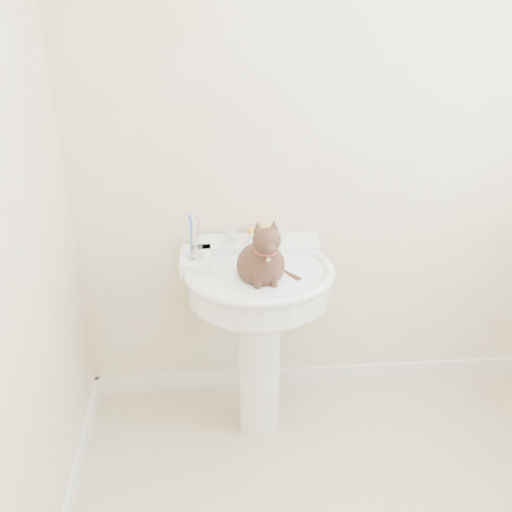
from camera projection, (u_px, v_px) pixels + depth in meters
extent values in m
cube|color=white|center=(318.00, 375.00, 3.01)|extent=(2.20, 0.02, 0.09)
cylinder|color=white|center=(259.00, 369.00, 2.61)|extent=(0.18, 0.18, 0.65)
cylinder|color=white|center=(259.00, 284.00, 2.41)|extent=(0.57, 0.57, 0.12)
ellipsoid|color=white|center=(259.00, 297.00, 2.44)|extent=(0.53, 0.46, 0.21)
torus|color=white|center=(260.00, 272.00, 2.39)|extent=(0.61, 0.61, 0.04)
cube|color=white|center=(255.00, 246.00, 2.56)|extent=(0.54, 0.14, 0.06)
cube|color=white|center=(196.00, 261.00, 2.44)|extent=(0.12, 0.19, 0.06)
cylinder|color=silver|center=(256.00, 239.00, 2.50)|extent=(0.05, 0.05, 0.05)
cylinder|color=silver|center=(257.00, 238.00, 2.44)|extent=(0.04, 0.04, 0.14)
sphere|color=white|center=(230.00, 234.00, 2.50)|extent=(0.06, 0.06, 0.06)
sphere|color=white|center=(282.00, 232.00, 2.52)|extent=(0.06, 0.06, 0.06)
cube|color=orange|center=(261.00, 232.00, 2.58)|extent=(0.10, 0.08, 0.03)
cylinder|color=silver|center=(195.00, 258.00, 2.39)|extent=(0.07, 0.07, 0.01)
cylinder|color=white|center=(195.00, 247.00, 2.37)|extent=(0.06, 0.06, 0.09)
cylinder|color=blue|center=(191.00, 236.00, 2.35)|extent=(0.01, 0.01, 0.17)
cylinder|color=white|center=(194.00, 236.00, 2.35)|extent=(0.01, 0.01, 0.17)
cylinder|color=pink|center=(197.00, 236.00, 2.35)|extent=(0.01, 0.01, 0.17)
ellipsoid|color=#4E2F21|center=(261.00, 265.00, 2.33)|extent=(0.19, 0.22, 0.17)
ellipsoid|color=#4E2F21|center=(263.00, 261.00, 2.24)|extent=(0.12, 0.11, 0.15)
ellipsoid|color=#4E2F21|center=(264.00, 241.00, 2.17)|extent=(0.11, 0.10, 0.10)
cone|color=#4E2F21|center=(255.00, 227.00, 2.16)|extent=(0.04, 0.04, 0.04)
cone|color=#4E2F21|center=(272.00, 226.00, 2.16)|extent=(0.04, 0.04, 0.04)
cylinder|color=#4E2F21|center=(286.00, 275.00, 2.38)|extent=(0.03, 0.03, 0.20)
torus|color=brown|center=(264.00, 251.00, 2.20)|extent=(0.09, 0.09, 0.01)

